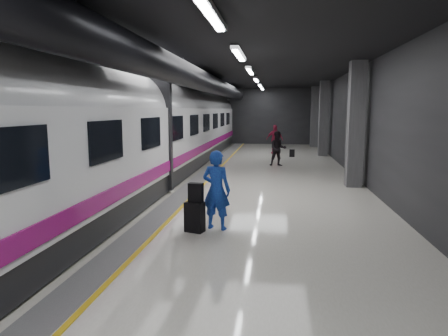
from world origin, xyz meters
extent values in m
plane|color=silver|center=(0.00, 0.00, 0.00)|extent=(40.00, 40.00, 0.00)
cube|color=black|center=(0.00, 0.00, 4.50)|extent=(10.00, 40.00, 0.02)
cube|color=#28282B|center=(0.00, 20.00, 2.25)|extent=(10.00, 0.02, 4.50)
cube|color=#28282B|center=(-5.00, 0.00, 2.25)|extent=(0.02, 40.00, 4.50)
cube|color=#28282B|center=(5.00, 0.00, 2.25)|extent=(0.02, 40.00, 4.50)
cube|color=slate|center=(-1.35, 0.00, 0.01)|extent=(0.65, 39.80, 0.01)
cube|color=gold|center=(-0.95, 0.00, 0.01)|extent=(0.10, 39.80, 0.01)
cylinder|color=black|center=(-1.30, 0.00, 3.95)|extent=(0.80, 38.00, 0.80)
cube|color=silver|center=(0.60, -6.00, 4.40)|extent=(0.22, 2.60, 0.10)
cube|color=silver|center=(0.60, -1.00, 4.40)|extent=(0.22, 2.60, 0.10)
cube|color=silver|center=(0.60, 4.00, 4.40)|extent=(0.22, 2.60, 0.10)
cube|color=silver|center=(0.60, 9.00, 4.40)|extent=(0.22, 2.60, 0.10)
cube|color=silver|center=(0.60, 14.00, 4.40)|extent=(0.22, 2.60, 0.10)
cube|color=silver|center=(0.60, 18.00, 4.40)|extent=(0.22, 2.60, 0.10)
cube|color=#515154|center=(4.55, 2.00, 2.25)|extent=(0.55, 0.55, 4.50)
cube|color=#515154|center=(4.55, 12.00, 2.25)|extent=(0.55, 0.55, 4.50)
cube|color=#515154|center=(4.55, 18.00, 2.25)|extent=(0.55, 0.55, 4.50)
cube|color=black|center=(-3.25, 0.00, 0.35)|extent=(2.80, 38.00, 0.60)
cube|color=white|center=(-3.25, 0.00, 1.75)|extent=(2.90, 38.00, 2.20)
cylinder|color=white|center=(-3.25, 0.00, 2.70)|extent=(2.80, 38.00, 2.80)
cube|color=#8F0D66|center=(-1.78, 0.00, 0.95)|extent=(0.04, 38.00, 0.35)
cube|color=black|center=(-3.25, 0.00, 2.00)|extent=(3.05, 0.25, 3.80)
cube|color=black|center=(-1.78, -8.00, 2.15)|extent=(0.05, 1.60, 0.85)
cube|color=black|center=(-1.78, -5.00, 2.15)|extent=(0.05, 1.60, 0.85)
cube|color=black|center=(-1.78, -2.00, 2.15)|extent=(0.05, 1.60, 0.85)
cube|color=black|center=(-1.78, 1.00, 2.15)|extent=(0.05, 1.60, 0.85)
cube|color=black|center=(-1.78, 4.00, 2.15)|extent=(0.05, 1.60, 0.85)
cube|color=black|center=(-1.78, 7.00, 2.15)|extent=(0.05, 1.60, 0.85)
cube|color=black|center=(-1.78, 10.00, 2.15)|extent=(0.05, 1.60, 0.85)
cube|color=black|center=(-1.78, 13.00, 2.15)|extent=(0.05, 1.60, 0.85)
cube|color=black|center=(-1.78, 16.00, 2.15)|extent=(0.05, 1.60, 0.85)
imported|color=#1752B0|center=(0.36, -3.87, 0.93)|extent=(0.77, 0.60, 1.87)
cube|color=black|center=(-0.10, -4.16, 0.35)|extent=(0.49, 0.39, 0.70)
cube|color=black|center=(-0.08, -4.13, 0.92)|extent=(0.35, 0.23, 0.44)
imported|color=black|center=(1.82, 7.03, 0.87)|extent=(0.93, 0.77, 1.73)
imported|color=maroon|center=(1.62, 12.73, 0.91)|extent=(1.15, 0.68, 1.83)
cube|color=black|center=(2.67, 11.07, 0.22)|extent=(0.32, 0.22, 0.44)
camera|label=1|loc=(1.73, -12.92, 2.80)|focal=32.00mm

